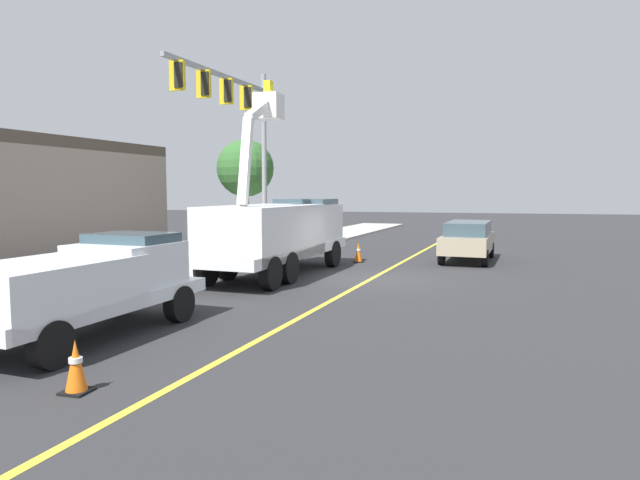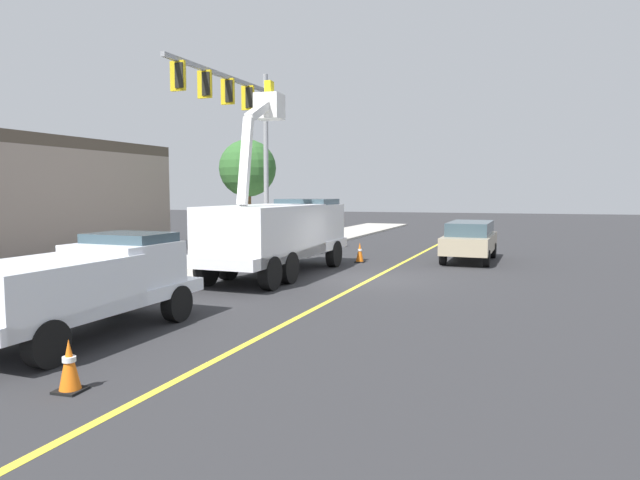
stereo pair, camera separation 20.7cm
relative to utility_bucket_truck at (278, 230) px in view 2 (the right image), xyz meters
The scene contains 10 objects.
ground 3.76m from the utility_bucket_truck, 92.31° to the right, with size 120.00×120.00×0.00m, color #2D2D30.
sidewalk_far_side 4.18m from the utility_bucket_truck, 81.88° to the left, with size 60.00×3.60×0.12m, color #B2ADA3.
lane_centre_stripe 3.76m from the utility_bucket_truck, 92.31° to the right, with size 50.00×0.16×0.01m, color yellow.
utility_bucket_truck is the anchor object (origin of this frame).
service_pickup_truck 9.32m from the utility_bucket_truck, behind, with size 5.77×2.62×2.06m.
passing_minivan 8.86m from the utility_bucket_truck, 47.56° to the right, with size 4.96×2.34×1.69m.
traffic_cone_leading 12.12m from the utility_bucket_truck, behind, with size 0.40×0.40×0.81m.
traffic_cone_mid_front 4.87m from the utility_bucket_truck, 26.10° to the right, with size 0.40×0.40×0.85m.
traffic_signal_mast 5.67m from the utility_bucket_truck, 46.42° to the left, with size 7.43×1.03×8.18m.
street_tree_right 8.98m from the utility_bucket_truck, 30.46° to the left, with size 2.86×2.86×5.57m.
Camera 2 is at (-18.76, -3.58, 3.03)m, focal length 31.61 mm.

